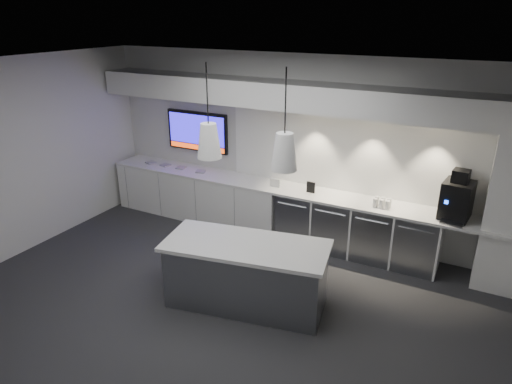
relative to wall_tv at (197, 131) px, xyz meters
The scene contains 27 objects.
floor 3.47m from the wall_tv, 52.18° to the right, with size 7.00×7.00×0.00m, color #29292B.
ceiling 3.42m from the wall_tv, 52.18° to the right, with size 7.00×7.00×0.00m, color black.
wall_back 1.90m from the wall_tv, ahead, with size 7.00×7.00×0.00m, color silver.
wall_front 5.30m from the wall_tv, 68.99° to the right, with size 7.00×7.00×0.00m, color silver.
wall_left 2.92m from the wall_tv, 123.17° to the right, with size 7.00×7.00×0.00m, color silver.
back_counter 2.04m from the wall_tv, ahead, with size 6.80×0.65×0.04m, color white.
left_base_cabinets 1.17m from the wall_tv, 61.19° to the right, with size 3.30×0.63×0.86m, color white.
fridge_unit_a 2.45m from the wall_tv, ahead, with size 0.60×0.61×0.85m, color gray.
fridge_unit_b 3.01m from the wall_tv, ahead, with size 0.60×0.61×0.85m, color gray.
fridge_unit_c 3.60m from the wall_tv, ahead, with size 0.60×0.61×0.85m, color gray.
fridge_unit_d 4.21m from the wall_tv, ahead, with size 0.60×0.61×0.85m, color gray.
backsplash 3.10m from the wall_tv, ahead, with size 4.60×0.03×1.30m, color white.
soffit 2.09m from the wall_tv, ahead, with size 6.90×0.60×0.40m, color white.
column 5.11m from the wall_tv, ahead, with size 0.55×0.55×2.60m, color white.
wall_tv is the anchor object (origin of this frame).
island 3.37m from the wall_tv, 45.14° to the right, with size 2.21×1.26×0.88m.
bin 2.71m from the wall_tv, 64.78° to the right, with size 0.34×0.34×0.47m, color gray.
coffee_machine 4.49m from the wall_tv, ahead, with size 0.43×0.59×0.70m.
sign_black 2.43m from the wall_tv, ahead, with size 0.14×0.02×0.18m, color black.
sign_white 1.86m from the wall_tv, 10.83° to the right, with size 0.18×0.02×0.14m, color white.
cup_cluster 3.55m from the wall_tv, ahead, with size 0.25×0.16×0.14m, color silver, non-canonical shape.
tray_a 1.15m from the wall_tv, 162.62° to the right, with size 0.16×0.16×0.03m, color gray.
tray_b 0.91m from the wall_tv, 153.47° to the right, with size 0.16×0.16×0.03m, color gray.
tray_c 0.73m from the wall_tv, 127.47° to the right, with size 0.16×0.16×0.03m, color gray.
tray_d 0.74m from the wall_tv, 51.10° to the right, with size 0.16×0.16×0.03m, color gray.
pendant_left 2.92m from the wall_tv, 52.19° to the right, with size 0.30×0.30×1.12m.
pendant_right 3.60m from the wall_tv, 39.47° to the right, with size 0.30×0.30×1.12m.
Camera 1 is at (2.81, -4.24, 3.59)m, focal length 32.00 mm.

